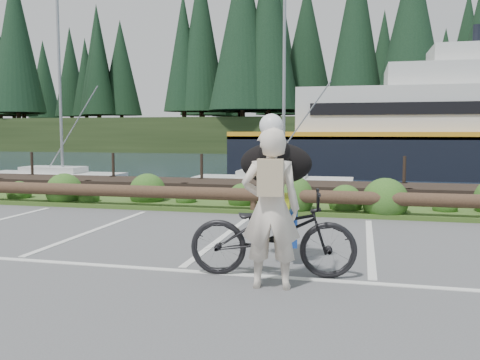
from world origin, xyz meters
name	(u,v)px	position (x,y,z in m)	size (l,w,h in m)	color
ground	(188,263)	(0.00, 0.00, 0.00)	(72.00, 72.00, 0.00)	#4F5052
harbor_backdrop	(349,143)	(0.38, 78.52, 0.00)	(170.00, 160.00, 30.00)	#172638
vegetation_strip	(259,207)	(0.00, 5.30, 0.05)	(34.00, 1.60, 0.10)	#3D5B21
log_rail	(254,214)	(0.00, 4.60, 0.00)	(32.00, 0.30, 0.60)	#443021
bicycle	(273,233)	(1.31, -0.34, 0.58)	(0.77, 2.20, 1.16)	black
cyclist	(271,209)	(1.37, -0.85, 0.98)	(0.72, 0.47, 1.97)	beige
dog	(276,163)	(1.22, 0.36, 1.46)	(1.04, 0.51, 0.60)	black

